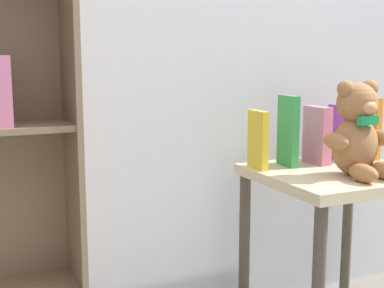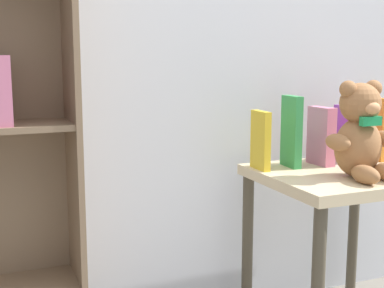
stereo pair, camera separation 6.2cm
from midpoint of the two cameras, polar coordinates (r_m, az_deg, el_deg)
name	(u,v)px [view 2 (the right image)]	position (r m, az deg, el deg)	size (l,w,h in m)	color
display_table	(341,199)	(1.90, 16.51, -5.65)	(0.54, 0.49, 0.58)	beige
teddy_bear	(361,134)	(1.78, 18.53, 1.05)	(0.24, 0.22, 0.31)	#99663D
book_standing_yellow	(261,140)	(1.83, 8.28, 0.39)	(0.02, 0.10, 0.20)	gold
book_standing_green	(291,132)	(1.89, 11.48, 1.30)	(0.03, 0.10, 0.25)	#33934C
book_standing_pink	(321,136)	(1.95, 14.51, 0.83)	(0.04, 0.11, 0.21)	#D17093
book_standing_purple	(345,133)	(2.04, 16.81, 1.08)	(0.03, 0.10, 0.20)	purple
book_standing_orange	(373,129)	(2.11, 19.52, 1.57)	(0.02, 0.13, 0.23)	orange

